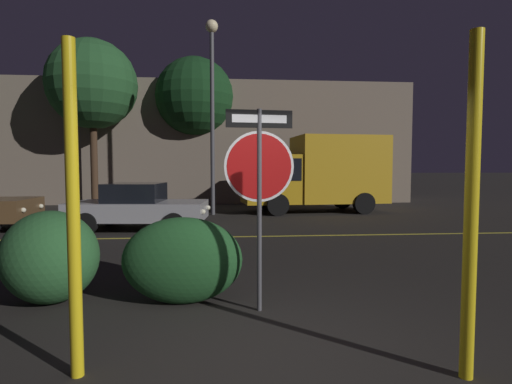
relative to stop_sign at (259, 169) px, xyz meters
The scene contains 13 objects.
ground_plane 2.23m from the stop_sign, 92.76° to the right, with size 260.00×260.00×0.00m, color black.
road_center_stripe 5.73m from the stop_sign, 90.66° to the left, with size 34.96×0.12×0.01m, color gold.
stop_sign is the anchor object (origin of this frame).
yellow_pole_left 2.29m from the stop_sign, 139.90° to the right, with size 0.11×0.11×2.90m, color yellow.
yellow_pole_right 2.43m from the stop_sign, 47.22° to the right, with size 0.11×0.11×2.96m, color yellow.
hedge_bush_1 3.06m from the stop_sign, 169.03° to the left, with size 1.25×1.15×1.25m, color #285B2D.
hedge_bush_2 1.61m from the stop_sign, 160.31° to the left, with size 1.60×0.71×1.16m, color #1E4C23.
passing_car_2 7.58m from the stop_sign, 112.89° to the left, with size 4.04×2.22×1.37m.
delivery_truck 11.65m from the stop_sign, 73.60° to the left, with size 5.93×2.89×3.10m.
street_lamp 10.93m from the stop_sign, 94.56° to the left, with size 0.48×0.48×7.37m.
tree_0 15.83m from the stop_sign, 114.39° to the left, with size 4.03×4.03×7.62m.
tree_1 15.79m from the stop_sign, 96.76° to the left, with size 3.88×3.88×7.28m.
building_backdrop 17.33m from the stop_sign, 95.21° to the left, with size 21.80×4.35×6.19m, color #7A6B5B.
Camera 1 is at (-0.40, -3.65, 1.82)m, focal length 28.00 mm.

